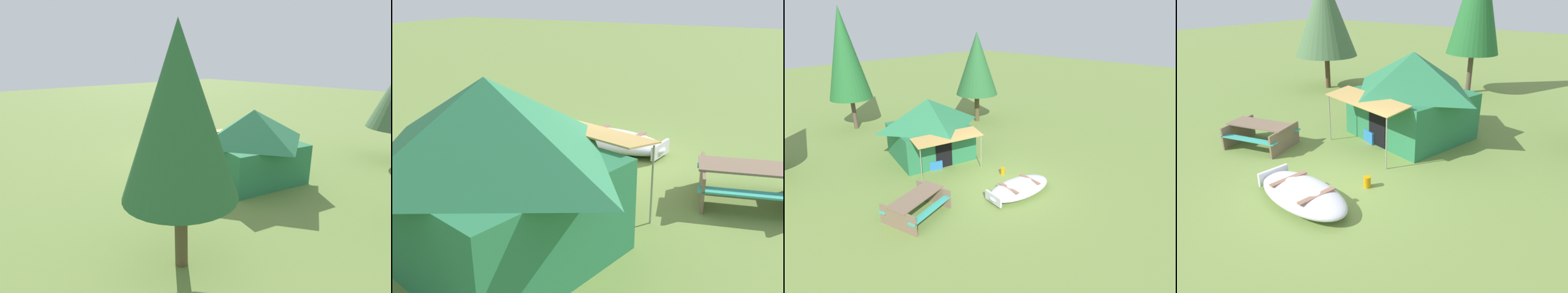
{
  "view_description": "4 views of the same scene",
  "coord_description": "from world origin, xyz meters",
  "views": [
    {
      "loc": [
        9.12,
        11.44,
        4.7
      ],
      "look_at": [
        0.53,
        1.59,
        0.89
      ],
      "focal_mm": 28.31,
      "sensor_mm": 36.0,
      "label": 1
    },
    {
      "loc": [
        -4.3,
        9.0,
        3.97
      ],
      "look_at": [
        -0.34,
        1.41,
        0.89
      ],
      "focal_mm": 40.98,
      "sensor_mm": 36.0,
      "label": 2
    },
    {
      "loc": [
        -8.16,
        -7.0,
        6.14
      ],
      "look_at": [
        0.48,
        1.52,
        1.08
      ],
      "focal_mm": 28.38,
      "sensor_mm": 36.0,
      "label": 3
    },
    {
      "loc": [
        5.73,
        -5.84,
        4.6
      ],
      "look_at": [
        0.45,
        1.24,
        0.76
      ],
      "focal_mm": 33.58,
      "sensor_mm": 36.0,
      "label": 4
    }
  ],
  "objects": [
    {
      "name": "ground_plane",
      "position": [
        0.0,
        0.0,
        0.0
      ],
      "size": [
        80.0,
        80.0,
        0.0
      ],
      "primitive_type": "plane",
      "color": "olive"
    },
    {
      "name": "picnic_table",
      "position": [
        -3.44,
        0.61,
        0.48
      ],
      "size": [
        2.27,
        1.92,
        0.75
      ],
      "color": "#7E654F",
      "rests_on": "ground_plane"
    },
    {
      "name": "fuel_can",
      "position": [
        0.82,
        0.52,
        0.14
      ],
      "size": [
        0.26,
        0.26,
        0.29
      ],
      "primitive_type": "cylinder",
      "rotation": [
        0.0,
        0.0,
        5.55
      ],
      "color": "orange",
      "rests_on": "ground_plane"
    },
    {
      "name": "canvas_cabin_tent",
      "position": [
        -0.15,
        4.2,
        1.45
      ],
      "size": [
        4.2,
        4.65,
        2.79
      ],
      "color": "#297549",
      "rests_on": "ground_plane"
    },
    {
      "name": "cooler_box",
      "position": [
        -0.85,
        2.97,
        0.2
      ],
      "size": [
        0.65,
        0.53,
        0.4
      ],
      "primitive_type": "cube",
      "rotation": [
        0.0,
        0.0,
        2.73
      ],
      "color": "#2872BF",
      "rests_on": "ground_plane"
    },
    {
      "name": "beached_rowboat",
      "position": [
        0.06,
        -0.94,
        0.24
      ],
      "size": [
        2.9,
        1.65,
        0.46
      ],
      "color": "silver",
      "rests_on": "ground_plane"
    }
  ]
}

